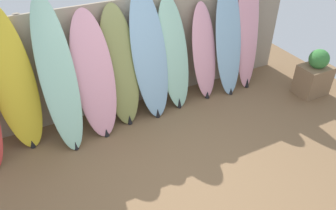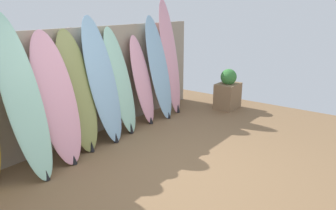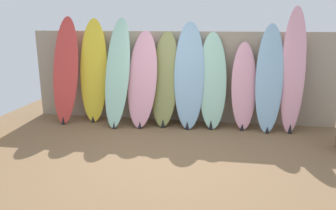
{
  "view_description": "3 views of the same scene",
  "coord_description": "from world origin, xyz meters",
  "px_view_note": "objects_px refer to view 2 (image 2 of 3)",
  "views": [
    {
      "loc": [
        -1.54,
        -2.48,
        3.28
      ],
      "look_at": [
        -0.03,
        0.5,
        0.9
      ],
      "focal_mm": 35.0,
      "sensor_mm": 36.0,
      "label": 1
    },
    {
      "loc": [
        -3.21,
        -2.18,
        2.1
      ],
      "look_at": [
        0.32,
        0.42,
        0.79
      ],
      "focal_mm": 35.0,
      "sensor_mm": 36.0,
      "label": 2
    },
    {
      "loc": [
        0.82,
        -4.46,
        1.99
      ],
      "look_at": [
        0.02,
        0.45,
        0.71
      ],
      "focal_mm": 35.0,
      "sensor_mm": 36.0,
      "label": 3
    }
  ],
  "objects_px": {
    "surfboard_skyblue_8": "(159,68)",
    "planter_box": "(228,91)",
    "surfboard_olive_4": "(77,92)",
    "surfboard_pink_9": "(170,58)",
    "surfboard_seafoam_2": "(23,98)",
    "surfboard_seafoam_6": "(120,82)",
    "surfboard_skyblue_5": "(102,81)",
    "surfboard_pink_7": "(142,80)",
    "surfboard_pink_3": "(57,99)"
  },
  "relations": [
    {
      "from": "surfboard_skyblue_8",
      "to": "planter_box",
      "type": "xyz_separation_m",
      "value": [
        1.31,
        -0.84,
        -0.6
      ]
    },
    {
      "from": "surfboard_olive_4",
      "to": "surfboard_pink_9",
      "type": "xyz_separation_m",
      "value": [
        2.34,
        0.02,
        0.22
      ]
    },
    {
      "from": "surfboard_seafoam_2",
      "to": "surfboard_seafoam_6",
      "type": "distance_m",
      "value": 1.83
    },
    {
      "from": "surfboard_olive_4",
      "to": "surfboard_skyblue_5",
      "type": "bearing_deg",
      "value": -3.92
    },
    {
      "from": "surfboard_pink_7",
      "to": "surfboard_skyblue_5",
      "type": "bearing_deg",
      "value": -176.55
    },
    {
      "from": "surfboard_seafoam_2",
      "to": "surfboard_skyblue_8",
      "type": "relative_size",
      "value": 1.06
    },
    {
      "from": "surfboard_seafoam_2",
      "to": "surfboard_seafoam_6",
      "type": "height_order",
      "value": "surfboard_seafoam_2"
    },
    {
      "from": "surfboard_seafoam_6",
      "to": "surfboard_pink_9",
      "type": "relative_size",
      "value": 0.79
    },
    {
      "from": "surfboard_seafoam_2",
      "to": "surfboard_pink_7",
      "type": "relative_size",
      "value": 1.27
    },
    {
      "from": "surfboard_pink_3",
      "to": "surfboard_skyblue_5",
      "type": "bearing_deg",
      "value": 3.82
    },
    {
      "from": "surfboard_seafoam_2",
      "to": "surfboard_skyblue_5",
      "type": "height_order",
      "value": "surfboard_seafoam_2"
    },
    {
      "from": "surfboard_skyblue_8",
      "to": "surfboard_pink_9",
      "type": "bearing_deg",
      "value": 4.98
    },
    {
      "from": "surfboard_olive_4",
      "to": "surfboard_seafoam_6",
      "type": "height_order",
      "value": "surfboard_olive_4"
    },
    {
      "from": "surfboard_seafoam_6",
      "to": "surfboard_pink_9",
      "type": "height_order",
      "value": "surfboard_pink_9"
    },
    {
      "from": "surfboard_olive_4",
      "to": "planter_box",
      "type": "height_order",
      "value": "surfboard_olive_4"
    },
    {
      "from": "surfboard_pink_3",
      "to": "surfboard_pink_9",
      "type": "distance_m",
      "value": 2.78
    },
    {
      "from": "surfboard_pink_7",
      "to": "surfboard_pink_9",
      "type": "height_order",
      "value": "surfboard_pink_9"
    },
    {
      "from": "surfboard_pink_9",
      "to": "surfboard_pink_3",
      "type": "bearing_deg",
      "value": -177.69
    },
    {
      "from": "surfboard_olive_4",
      "to": "surfboard_seafoam_2",
      "type": "bearing_deg",
      "value": -173.2
    },
    {
      "from": "surfboard_olive_4",
      "to": "surfboard_seafoam_6",
      "type": "xyz_separation_m",
      "value": [
        0.91,
        0.01,
        -0.01
      ]
    },
    {
      "from": "surfboard_olive_4",
      "to": "surfboard_skyblue_5",
      "type": "height_order",
      "value": "surfboard_skyblue_5"
    },
    {
      "from": "surfboard_pink_7",
      "to": "surfboard_pink_9",
      "type": "xyz_separation_m",
      "value": [
        0.85,
        -0.01,
        0.32
      ]
    },
    {
      "from": "surfboard_pink_7",
      "to": "surfboard_skyblue_8",
      "type": "relative_size",
      "value": 0.83
    },
    {
      "from": "planter_box",
      "to": "surfboard_pink_9",
      "type": "bearing_deg",
      "value": 135.55
    },
    {
      "from": "surfboard_pink_7",
      "to": "planter_box",
      "type": "xyz_separation_m",
      "value": [
        1.75,
        -0.89,
        -0.43
      ]
    },
    {
      "from": "surfboard_pink_7",
      "to": "planter_box",
      "type": "distance_m",
      "value": 2.01
    },
    {
      "from": "surfboard_skyblue_5",
      "to": "surfboard_pink_9",
      "type": "xyz_separation_m",
      "value": [
        1.87,
        0.05,
        0.13
      ]
    },
    {
      "from": "surfboard_olive_4",
      "to": "surfboard_pink_9",
      "type": "height_order",
      "value": "surfboard_pink_9"
    },
    {
      "from": "surfboard_skyblue_5",
      "to": "surfboard_pink_3",
      "type": "bearing_deg",
      "value": -176.18
    },
    {
      "from": "surfboard_pink_9",
      "to": "planter_box",
      "type": "distance_m",
      "value": 1.46
    },
    {
      "from": "surfboard_seafoam_2",
      "to": "surfboard_pink_3",
      "type": "distance_m",
      "value": 0.5
    },
    {
      "from": "surfboard_seafoam_6",
      "to": "surfboard_pink_7",
      "type": "bearing_deg",
      "value": 1.44
    },
    {
      "from": "surfboard_seafoam_2",
      "to": "surfboard_pink_9",
      "type": "distance_m",
      "value": 3.26
    },
    {
      "from": "surfboard_pink_3",
      "to": "planter_box",
      "type": "height_order",
      "value": "surfboard_pink_3"
    },
    {
      "from": "surfboard_pink_3",
      "to": "surfboard_olive_4",
      "type": "relative_size",
      "value": 1.01
    },
    {
      "from": "surfboard_pink_9",
      "to": "planter_box",
      "type": "relative_size",
      "value": 2.65
    },
    {
      "from": "surfboard_pink_3",
      "to": "surfboard_seafoam_6",
      "type": "bearing_deg",
      "value": 4.57
    },
    {
      "from": "surfboard_seafoam_2",
      "to": "surfboard_skyblue_8",
      "type": "bearing_deg",
      "value": 1.86
    },
    {
      "from": "surfboard_seafoam_2",
      "to": "surfboard_seafoam_6",
      "type": "relative_size",
      "value": 1.15
    },
    {
      "from": "surfboard_seafoam_6",
      "to": "planter_box",
      "type": "height_order",
      "value": "surfboard_seafoam_6"
    },
    {
      "from": "surfboard_skyblue_5",
      "to": "surfboard_seafoam_6",
      "type": "height_order",
      "value": "surfboard_skyblue_5"
    },
    {
      "from": "surfboard_seafoam_6",
      "to": "surfboard_olive_4",
      "type": "bearing_deg",
      "value": -179.08
    },
    {
      "from": "surfboard_skyblue_8",
      "to": "surfboard_pink_9",
      "type": "relative_size",
      "value": 0.86
    },
    {
      "from": "surfboard_seafoam_2",
      "to": "surfboard_olive_4",
      "type": "distance_m",
      "value": 0.92
    },
    {
      "from": "surfboard_olive_4",
      "to": "surfboard_seafoam_6",
      "type": "distance_m",
      "value": 0.91
    },
    {
      "from": "surfboard_seafoam_6",
      "to": "planter_box",
      "type": "relative_size",
      "value": 2.1
    },
    {
      "from": "surfboard_pink_3",
      "to": "surfboard_pink_7",
      "type": "distance_m",
      "value": 1.92
    },
    {
      "from": "surfboard_pink_3",
      "to": "surfboard_skyblue_5",
      "type": "xyz_separation_m",
      "value": [
        0.9,
        0.06,
        0.08
      ]
    },
    {
      "from": "surfboard_olive_4",
      "to": "planter_box",
      "type": "bearing_deg",
      "value": -14.87
    },
    {
      "from": "surfboard_pink_7",
      "to": "surfboard_skyblue_8",
      "type": "xyz_separation_m",
      "value": [
        0.44,
        -0.05,
        0.17
      ]
    }
  ]
}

